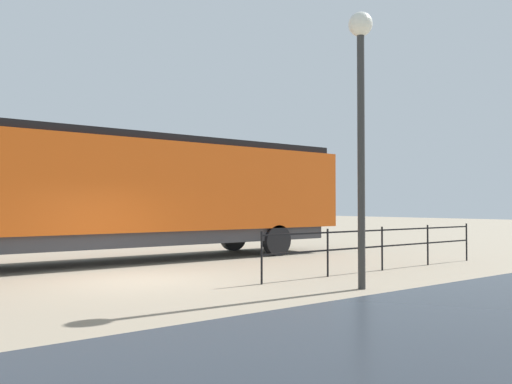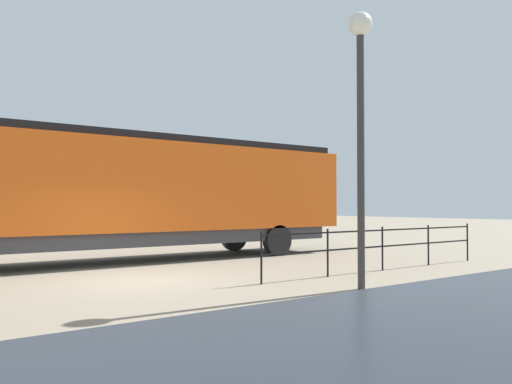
# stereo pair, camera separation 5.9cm
# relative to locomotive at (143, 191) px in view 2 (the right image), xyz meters

# --- Properties ---
(ground_plane) EXTENTS (120.00, 120.00, 0.00)m
(ground_plane) POSITION_rel_locomotive_xyz_m (4.13, -2.01, -2.28)
(ground_plane) COLOR gray
(locomotive) EXTENTS (3.04, 15.85, 4.04)m
(locomotive) POSITION_rel_locomotive_xyz_m (0.00, 0.00, 0.00)
(locomotive) COLOR #D15114
(locomotive) RESTS_ON ground_plane
(lamp_post) EXTENTS (0.53, 0.53, 6.02)m
(lamp_post) POSITION_rel_locomotive_xyz_m (8.21, 1.33, 2.02)
(lamp_post) COLOR #2D2D2D
(lamp_post) RESTS_ON ground_plane
(platform_fence) EXTENTS (0.05, 8.51, 1.21)m
(platform_fence) POSITION_rel_locomotive_xyz_m (6.38, 4.24, -1.49)
(platform_fence) COLOR black
(platform_fence) RESTS_ON ground_plane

